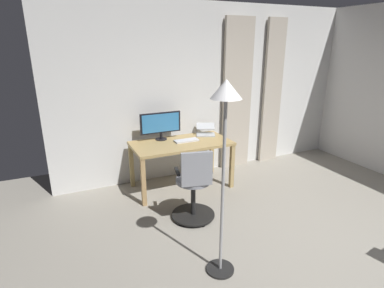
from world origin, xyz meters
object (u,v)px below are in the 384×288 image
object	(u,v)px
computer_monitor	(161,124)
laptop	(206,131)
floor_lamp	(225,127)
computer_keyboard	(186,141)
desk	(181,148)
office_chair	(194,187)

from	to	relation	value
computer_monitor	laptop	xyz separation A→B (m)	(-0.75, 0.05, -0.20)
floor_lamp	computer_monitor	bearing A→B (deg)	-93.74
computer_monitor	laptop	distance (m)	0.78
computer_keyboard	laptop	size ratio (longest dim) A/B	0.89
laptop	floor_lamp	bearing A→B (deg)	91.34
desk	floor_lamp	bearing A→B (deg)	78.92
office_chair	computer_keyboard	bearing A→B (deg)	84.56
desk	floor_lamp	xyz separation A→B (m)	(0.37, 1.91, 0.84)
desk	laptop	xyz separation A→B (m)	(-0.52, -0.21, 0.14)
office_chair	computer_keyboard	xyz separation A→B (m)	(-0.31, -0.97, 0.29)
office_chair	computer_keyboard	distance (m)	1.06
office_chair	computer_monitor	bearing A→B (deg)	102.88
desk	computer_keyboard	size ratio (longest dim) A/B	4.04
computer_monitor	floor_lamp	world-z (taller)	floor_lamp
laptop	computer_monitor	bearing A→B (deg)	20.59
computer_keyboard	computer_monitor	bearing A→B (deg)	-37.73
office_chair	laptop	world-z (taller)	office_chair
office_chair	desk	bearing A→B (deg)	89.34
desk	floor_lamp	size ratio (longest dim) A/B	0.79
computer_monitor	floor_lamp	distance (m)	2.23
desk	floor_lamp	distance (m)	2.12
desk	computer_keyboard	distance (m)	0.13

